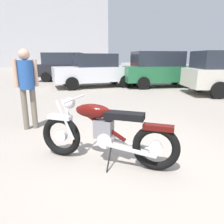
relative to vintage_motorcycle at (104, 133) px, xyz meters
The scene contains 9 objects.
ground_plane 0.62m from the vintage_motorcycle, 11.04° to the left, with size 80.00×80.00×0.00m, color gray.
vintage_motorcycle is the anchor object (origin of this frame).
bystander 2.29m from the vintage_motorcycle, 127.36° to the left, with size 0.44×0.30×1.66m.
white_estate_far 8.57m from the vintage_motorcycle, 62.19° to the left, with size 3.91×1.86×1.78m.
silver_sedan_mid 8.19m from the vintage_motorcycle, 85.03° to the left, with size 4.43×2.45×1.67m.
dark_sedan_left 15.46m from the vintage_motorcycle, 66.66° to the left, with size 4.90×2.46×1.74m.
red_hatchback_near 11.44m from the vintage_motorcycle, 94.17° to the left, with size 4.13×2.35×1.78m.
blue_hatchback_right 16.11m from the vintage_motorcycle, 91.12° to the left, with size 4.76×2.11×1.74m.
industrial_building 38.18m from the vintage_motorcycle, 95.04° to the left, with size 17.96×13.12×24.50m.
Camera 1 is at (-0.80, -2.87, 1.49)m, focal length 33.56 mm.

